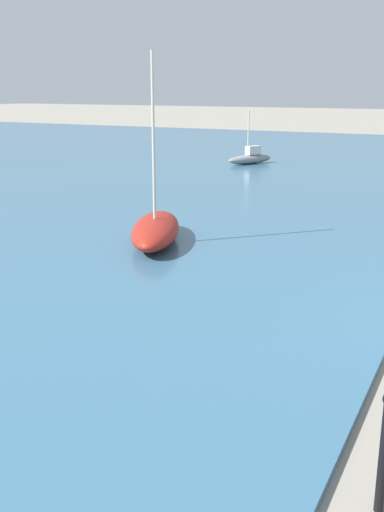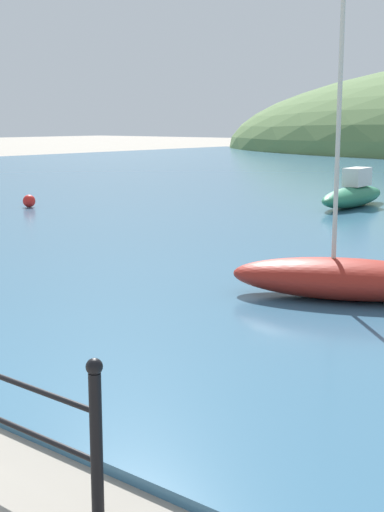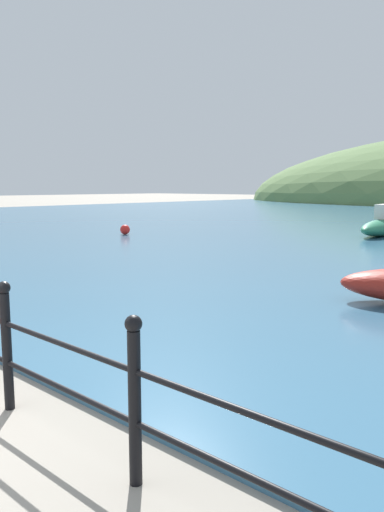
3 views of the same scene
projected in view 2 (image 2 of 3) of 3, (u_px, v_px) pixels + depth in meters
The scene contains 3 objects.
boat_white_sailboat at pixel (353, 194), 22.85m from camera, with size 1.31×4.16×1.23m.
boat_green_fishing at pixel (344, 278), 10.94m from camera, with size 3.63×2.43×4.46m.
mooring_buoy at pixel (29, 201), 22.72m from camera, with size 0.40×0.40×0.40m, color red.
Camera 2 is at (7.41, -1.66, 2.80)m, focal length 50.00 mm.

